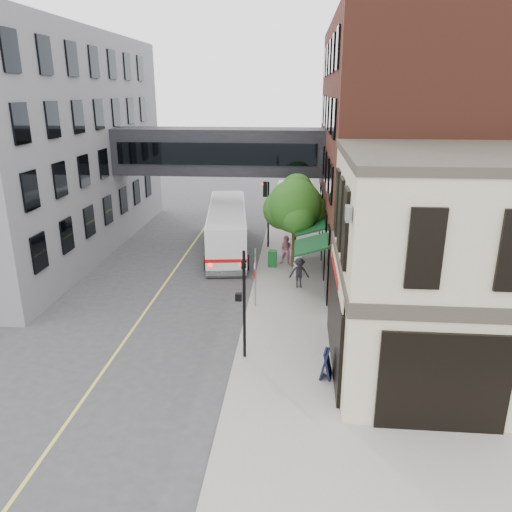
% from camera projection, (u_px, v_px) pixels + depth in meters
% --- Properties ---
extents(ground, '(120.00, 120.00, 0.00)m').
position_uv_depth(ground, '(228.00, 387.00, 18.39)').
color(ground, '#38383A').
rests_on(ground, ground).
extents(sidewalk_main, '(4.00, 60.00, 0.15)m').
position_uv_depth(sidewalk_main, '(290.00, 263.00, 31.44)').
color(sidewalk_main, gray).
rests_on(sidewalk_main, ground).
extents(corner_building, '(10.19, 8.12, 8.45)m').
position_uv_depth(corner_building, '(477.00, 268.00, 18.22)').
color(corner_building, beige).
rests_on(corner_building, ground).
extents(brick_building, '(13.76, 18.00, 14.00)m').
position_uv_depth(brick_building, '(428.00, 151.00, 29.55)').
color(brick_building, '#57281B').
rests_on(brick_building, ground).
extents(opposite_building, '(14.00, 24.00, 14.00)m').
position_uv_depth(opposite_building, '(3.00, 145.00, 32.70)').
color(opposite_building, slate).
rests_on(opposite_building, ground).
extents(skyway_bridge, '(14.00, 3.18, 3.00)m').
position_uv_depth(skyway_bridge, '(219.00, 151.00, 33.60)').
color(skyway_bridge, black).
rests_on(skyway_bridge, ground).
extents(traffic_signal_near, '(0.44, 0.22, 4.60)m').
position_uv_depth(traffic_signal_near, '(243.00, 292.00, 19.31)').
color(traffic_signal_near, black).
rests_on(traffic_signal_near, sidewalk_main).
extents(traffic_signal_far, '(0.53, 0.28, 4.50)m').
position_uv_depth(traffic_signal_far, '(266.00, 201.00, 33.39)').
color(traffic_signal_far, black).
rests_on(traffic_signal_far, sidewalk_main).
extents(street_sign_pole, '(0.08, 0.75, 3.00)m').
position_uv_depth(street_sign_pole, '(255.00, 272.00, 24.37)').
color(street_sign_pole, gray).
rests_on(street_sign_pole, sidewalk_main).
extents(street_tree, '(3.80, 3.20, 5.60)m').
position_uv_depth(street_tree, '(295.00, 206.00, 29.47)').
color(street_tree, '#382619').
rests_on(street_tree, sidewalk_main).
extents(lane_marking, '(0.12, 40.00, 0.01)m').
position_uv_depth(lane_marking, '(165.00, 283.00, 28.25)').
color(lane_marking, '#D8CC4C').
rests_on(lane_marking, ground).
extents(bus, '(3.87, 11.31, 2.98)m').
position_uv_depth(bus, '(227.00, 227.00, 33.61)').
color(bus, silver).
rests_on(bus, ground).
extents(pedestrian_a, '(0.64, 0.50, 1.57)m').
position_uv_depth(pedestrian_a, '(298.00, 263.00, 28.74)').
color(pedestrian_a, white).
rests_on(pedestrian_a, sidewalk_main).
extents(pedestrian_b, '(0.98, 0.82, 1.81)m').
position_uv_depth(pedestrian_b, '(287.00, 250.00, 30.60)').
color(pedestrian_b, '#D08694').
rests_on(pedestrian_b, sidewalk_main).
extents(pedestrian_c, '(1.14, 0.72, 1.67)m').
position_uv_depth(pedestrian_c, '(299.00, 273.00, 27.06)').
color(pedestrian_c, black).
rests_on(pedestrian_c, sidewalk_main).
extents(newspaper_box, '(0.52, 0.47, 1.01)m').
position_uv_depth(newspaper_box, '(272.00, 258.00, 30.39)').
color(newspaper_box, '#145922').
rests_on(newspaper_box, sidewalk_main).
extents(sandwich_board, '(0.51, 0.69, 1.11)m').
position_uv_depth(sandwich_board, '(326.00, 364.00, 18.57)').
color(sandwich_board, black).
rests_on(sandwich_board, sidewalk_main).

